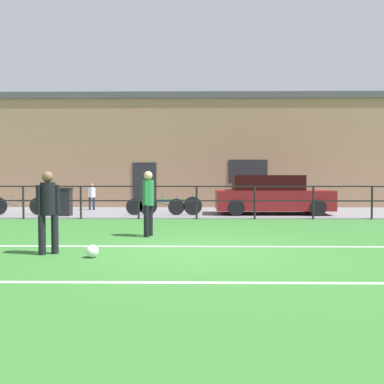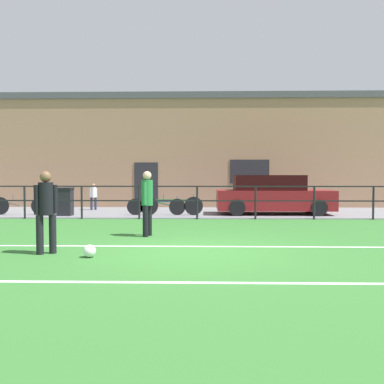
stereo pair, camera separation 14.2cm
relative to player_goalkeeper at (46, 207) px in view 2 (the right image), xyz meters
The scene contains 15 objects.
ground 2.99m from the player_goalkeeper, ahead, with size 60.00×44.00×0.04m, color #33702D.
field_line_touchline 3.09m from the player_goalkeeper, 17.52° to the left, with size 36.00×0.11×0.00m, color white.
field_line_hash 3.62m from the player_goalkeeper, 36.38° to the right, with size 36.00×0.11×0.00m, color white.
pavement_strip 9.36m from the player_goalkeeper, 72.37° to the left, with size 48.00×5.00×0.02m, color slate.
perimeter_fence 6.97m from the player_goalkeeper, 66.13° to the left, with size 36.07×0.07×1.15m.
clubhouse_facade 13.01m from the player_goalkeeper, 77.35° to the left, with size 28.00×2.56×5.35m.
player_goalkeeper is the anchor object (origin of this frame).
player_striker 2.86m from the player_goalkeeper, 55.18° to the left, with size 0.28×0.43×1.61m.
soccer_ball_match 1.25m from the player_goalkeeper, 18.97° to the right, with size 0.23×0.23×0.23m, color white.
spectator_child 9.98m from the player_goalkeeper, 99.72° to the left, with size 0.30×0.20×1.13m.
parked_car_red 9.92m from the player_goalkeeper, 54.92° to the left, with size 4.38×1.77×1.49m.
bicycle_parked_0 8.53m from the player_goalkeeper, 117.13° to the left, with size 2.18×0.04×0.76m.
bicycle_parked_1 7.70m from the player_goalkeeper, 80.50° to the left, with size 2.20×0.04×0.72m.
bicycle_parked_2 7.81m from the player_goalkeeper, 76.41° to the left, with size 2.37×0.04×0.78m.
trash_bin_0 7.62m from the player_goalkeeper, 105.78° to the left, with size 0.54×0.46×1.03m.
Camera 2 is at (0.18, -8.24, 1.52)m, focal length 38.85 mm.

